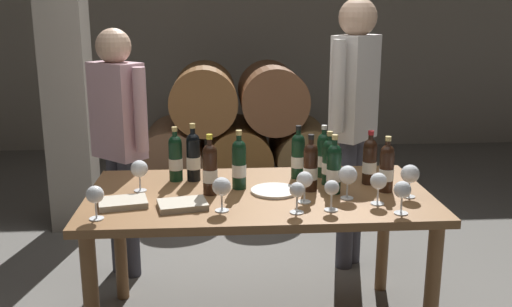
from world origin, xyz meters
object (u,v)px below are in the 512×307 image
at_px(wine_bottle_4, 210,169).
at_px(wine_bottle_9, 310,166).
at_px(wine_bottle_10, 298,155).
at_px(wine_glass_2, 95,196).
at_px(wine_bottle_3, 323,154).
at_px(wine_glass_5, 222,187).
at_px(wine_bottle_5, 387,168).
at_px(wine_glass_3, 297,191).
at_px(wine_glass_1, 410,175).
at_px(serving_plate, 275,191).
at_px(wine_bottle_8, 370,161).
at_px(wine_glass_8, 402,191).
at_px(sommelier_presenting, 354,109).
at_px(tasting_notebook, 183,205).
at_px(wine_bottle_7, 329,161).
at_px(wine_bottle_2, 334,168).
at_px(wine_bottle_6, 239,164).
at_px(wine_glass_6, 348,176).
at_px(taster_seated_left, 119,133).
at_px(wine_bottle_1, 176,158).
at_px(wine_glass_0, 332,189).
at_px(wine_bottle_0, 193,156).
at_px(wine_glass_4, 378,182).
at_px(wine_glass_9, 139,170).
at_px(dining_table, 259,210).
at_px(wine_glass_7, 305,181).
at_px(leather_ledger, 123,203).

bearing_deg(wine_bottle_4, wine_bottle_9, 2.78).
relative_size(wine_bottle_10, wine_glass_2, 1.90).
bearing_deg(wine_bottle_4, wine_bottle_3, 23.11).
distance_m(wine_bottle_3, wine_glass_5, 0.76).
xyz_separation_m(wine_bottle_5, wine_glass_3, (-0.49, -0.28, -0.02)).
relative_size(wine_glass_1, serving_plate, 0.68).
relative_size(wine_bottle_8, wine_glass_8, 1.87).
bearing_deg(sommelier_presenting, wine_bottle_9, -117.93).
bearing_deg(tasting_notebook, wine_bottle_7, 10.84).
bearing_deg(wine_bottle_2, wine_glass_1, -14.37).
height_order(wine_bottle_5, wine_bottle_6, wine_bottle_6).
xyz_separation_m(wine_bottle_2, wine_bottle_8, (0.22, 0.14, -0.00)).
bearing_deg(wine_bottle_8, wine_glass_6, -125.90).
height_order(wine_bottle_2, taster_seated_left, taster_seated_left).
relative_size(wine_bottle_1, wine_glass_0, 2.03).
height_order(wine_bottle_3, wine_glass_1, wine_bottle_3).
distance_m(wine_bottle_2, wine_bottle_5, 0.27).
distance_m(wine_bottle_0, wine_bottle_10, 0.56).
bearing_deg(wine_glass_2, wine_glass_8, -1.14).
height_order(wine_glass_3, serving_plate, wine_glass_3).
bearing_deg(wine_bottle_1, wine_glass_5, -64.17).
height_order(wine_bottle_10, wine_glass_3, wine_bottle_10).
bearing_deg(wine_glass_0, wine_glass_4, 16.84).
distance_m(wine_bottle_5, serving_plate, 0.57).
bearing_deg(wine_glass_9, wine_bottle_6, 1.24).
bearing_deg(serving_plate, wine_glass_0, -50.60).
bearing_deg(wine_glass_0, taster_seated_left, 137.77).
bearing_deg(tasting_notebook, dining_table, 16.19).
xyz_separation_m(wine_bottle_1, wine_glass_3, (0.57, -0.54, -0.02)).
bearing_deg(wine_bottle_8, wine_bottle_3, 146.42).
bearing_deg(wine_bottle_7, wine_glass_8, -62.63).
height_order(wine_bottle_0, wine_glass_0, wine_bottle_0).
distance_m(wine_bottle_0, wine_glass_1, 1.11).
height_order(wine_bottle_8, serving_plate, wine_bottle_8).
xyz_separation_m(wine_glass_8, tasting_notebook, (-0.98, 0.15, -0.09)).
xyz_separation_m(wine_glass_7, taster_seated_left, (-1.00, 0.88, 0.05)).
bearing_deg(wine_glass_0, leather_ledger, 171.98).
distance_m(wine_bottle_1, wine_bottle_8, 1.02).
height_order(wine_bottle_10, wine_glass_9, wine_bottle_10).
height_order(wine_bottle_4, wine_bottle_6, same).
distance_m(wine_glass_1, wine_glass_6, 0.31).
bearing_deg(leather_ledger, wine_glass_2, -129.33).
height_order(wine_bottle_6, wine_bottle_10, wine_bottle_6).
bearing_deg(tasting_notebook, wine_glass_0, -19.23).
bearing_deg(wine_glass_6, wine_bottle_6, 158.84).
distance_m(wine_bottle_7, wine_glass_7, 0.33).
height_order(wine_glass_3, sommelier_presenting, sommelier_presenting).
bearing_deg(wine_glass_3, serving_plate, 102.94).
bearing_deg(wine_glass_2, dining_table, 23.56).
bearing_deg(wine_glass_8, wine_glass_0, 168.14).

